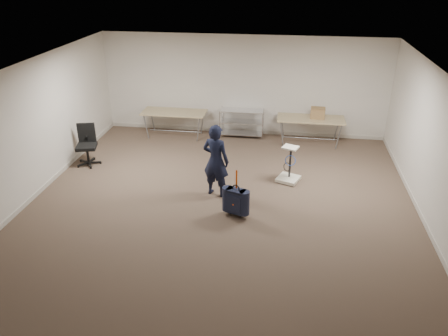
# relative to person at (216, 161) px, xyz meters

# --- Properties ---
(ground) EXTENTS (9.00, 9.00, 0.00)m
(ground) POSITION_rel_person_xyz_m (0.17, -0.73, -0.80)
(ground) COLOR #4A372D
(ground) RESTS_ON ground
(room_shell) EXTENTS (8.00, 9.00, 9.00)m
(room_shell) POSITION_rel_person_xyz_m (0.17, 0.66, -0.75)
(room_shell) COLOR silver
(room_shell) RESTS_ON ground
(folding_table_left) EXTENTS (1.80, 0.75, 0.73)m
(folding_table_left) POSITION_rel_person_xyz_m (-1.73, 3.22, -0.12)
(folding_table_left) COLOR #9C895F
(folding_table_left) RESTS_ON ground
(folding_table_right) EXTENTS (1.80, 0.75, 0.73)m
(folding_table_right) POSITION_rel_person_xyz_m (2.07, 3.22, -0.12)
(folding_table_right) COLOR #9C895F
(folding_table_right) RESTS_ON ground
(wire_shelf) EXTENTS (1.22, 0.47, 0.80)m
(wire_shelf) POSITION_rel_person_xyz_m (0.17, 3.47, -0.36)
(wire_shelf) COLOR silver
(wire_shelf) RESTS_ON ground
(person) EXTENTS (0.67, 0.54, 1.60)m
(person) POSITION_rel_person_xyz_m (0.00, 0.00, 0.00)
(person) COLOR black
(person) RESTS_ON ground
(suitcase) EXTENTS (0.42, 0.32, 1.00)m
(suitcase) POSITION_rel_person_xyz_m (0.53, -0.82, -0.46)
(suitcase) COLOR #162032
(suitcase) RESTS_ON ground
(office_chair) EXTENTS (0.61, 0.61, 1.00)m
(office_chair) POSITION_rel_person_xyz_m (-3.40, 1.09, -0.50)
(office_chair) COLOR black
(office_chair) RESTS_ON ground
(equipment_cart) EXTENTS (0.60, 0.60, 0.86)m
(equipment_cart) POSITION_rel_person_xyz_m (1.54, 0.85, -0.58)
(equipment_cart) COLOR beige
(equipment_cart) RESTS_ON ground
(cardboard_box) EXTENTS (0.40, 0.31, 0.29)m
(cardboard_box) POSITION_rel_person_xyz_m (2.24, 3.27, 0.07)
(cardboard_box) COLOR olive
(cardboard_box) RESTS_ON folding_table_right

